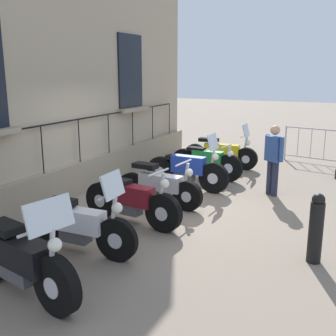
{
  "coord_description": "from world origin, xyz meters",
  "views": [
    {
      "loc": [
        3.56,
        -7.18,
        2.71
      ],
      "look_at": [
        0.15,
        0.0,
        0.8
      ],
      "focal_mm": 43.86,
      "sensor_mm": 36.0,
      "label": 1
    }
  ],
  "objects_px": {
    "pedestrian_standing": "(274,157)",
    "motorcycle_silver": "(159,186)",
    "motorcycle_white": "(79,226)",
    "motorcycle_maroon": "(132,202)",
    "crowd_barrier": "(318,145)",
    "bollard": "(316,228)",
    "motorcycle_yellow": "(221,153)",
    "motorcycle_blue": "(187,170)",
    "motorcycle_green": "(206,162)",
    "motorcycle_black": "(23,261)"
  },
  "relations": [
    {
      "from": "crowd_barrier",
      "to": "pedestrian_standing",
      "type": "height_order",
      "value": "pedestrian_standing"
    },
    {
      "from": "motorcycle_black",
      "to": "motorcycle_silver",
      "type": "bearing_deg",
      "value": 90.71
    },
    {
      "from": "motorcycle_maroon",
      "to": "crowd_barrier",
      "type": "relative_size",
      "value": 1.04
    },
    {
      "from": "bollard",
      "to": "motorcycle_silver",
      "type": "bearing_deg",
      "value": 157.48
    },
    {
      "from": "crowd_barrier",
      "to": "bollard",
      "type": "xyz_separation_m",
      "value": [
        0.67,
        -6.76,
        -0.04
      ]
    },
    {
      "from": "motorcycle_blue",
      "to": "pedestrian_standing",
      "type": "bearing_deg",
      "value": 11.64
    },
    {
      "from": "crowd_barrier",
      "to": "pedestrian_standing",
      "type": "distance_m",
      "value": 3.78
    },
    {
      "from": "motorcycle_white",
      "to": "motorcycle_silver",
      "type": "bearing_deg",
      "value": 88.34
    },
    {
      "from": "crowd_barrier",
      "to": "motorcycle_yellow",
      "type": "bearing_deg",
      "value": -144.86
    },
    {
      "from": "bollard",
      "to": "motorcycle_blue",
      "type": "bearing_deg",
      "value": 139.39
    },
    {
      "from": "motorcycle_white",
      "to": "motorcycle_silver",
      "type": "distance_m",
      "value": 2.52
    },
    {
      "from": "motorcycle_black",
      "to": "motorcycle_white",
      "type": "xyz_separation_m",
      "value": [
        -0.12,
        1.27,
        -0.02
      ]
    },
    {
      "from": "motorcycle_silver",
      "to": "bollard",
      "type": "xyz_separation_m",
      "value": [
        3.15,
        -1.31,
        0.12
      ]
    },
    {
      "from": "bollard",
      "to": "motorcycle_yellow",
      "type": "bearing_deg",
      "value": 121.32
    },
    {
      "from": "motorcycle_white",
      "to": "motorcycle_maroon",
      "type": "xyz_separation_m",
      "value": [
        0.1,
        1.38,
        -0.02
      ]
    },
    {
      "from": "motorcycle_black",
      "to": "motorcycle_yellow",
      "type": "bearing_deg",
      "value": 89.83
    },
    {
      "from": "motorcycle_yellow",
      "to": "motorcycle_blue",
      "type": "bearing_deg",
      "value": -90.27
    },
    {
      "from": "motorcycle_maroon",
      "to": "pedestrian_standing",
      "type": "distance_m",
      "value": 3.47
    },
    {
      "from": "motorcycle_black",
      "to": "crowd_barrier",
      "type": "distance_m",
      "value": 9.55
    },
    {
      "from": "motorcycle_silver",
      "to": "bollard",
      "type": "height_order",
      "value": "bollard"
    },
    {
      "from": "motorcycle_yellow",
      "to": "motorcycle_black",
      "type": "bearing_deg",
      "value": -90.17
    },
    {
      "from": "motorcycle_white",
      "to": "motorcycle_green",
      "type": "xyz_separation_m",
      "value": [
        0.17,
        5.01,
        -0.01
      ]
    },
    {
      "from": "motorcycle_black",
      "to": "motorcycle_white",
      "type": "relative_size",
      "value": 1.01
    },
    {
      "from": "pedestrian_standing",
      "to": "motorcycle_green",
      "type": "bearing_deg",
      "value": 157.27
    },
    {
      "from": "motorcycle_white",
      "to": "motorcycle_blue",
      "type": "xyz_separation_m",
      "value": [
        0.13,
        3.86,
        0.02
      ]
    },
    {
      "from": "motorcycle_white",
      "to": "bollard",
      "type": "relative_size",
      "value": 1.94
    },
    {
      "from": "motorcycle_silver",
      "to": "motorcycle_maroon",
      "type": "bearing_deg",
      "value": -88.5
    },
    {
      "from": "motorcycle_green",
      "to": "motorcycle_yellow",
      "type": "bearing_deg",
      "value": 91.48
    },
    {
      "from": "motorcycle_black",
      "to": "motorcycle_silver",
      "type": "height_order",
      "value": "motorcycle_black"
    },
    {
      "from": "motorcycle_yellow",
      "to": "crowd_barrier",
      "type": "distance_m",
      "value": 2.95
    },
    {
      "from": "motorcycle_green",
      "to": "crowd_barrier",
      "type": "height_order",
      "value": "crowd_barrier"
    },
    {
      "from": "motorcycle_yellow",
      "to": "crowd_barrier",
      "type": "xyz_separation_m",
      "value": [
        2.41,
        1.7,
        0.14
      ]
    },
    {
      "from": "motorcycle_yellow",
      "to": "pedestrian_standing",
      "type": "height_order",
      "value": "pedestrian_standing"
    },
    {
      "from": "pedestrian_standing",
      "to": "motorcycle_blue",
      "type": "bearing_deg",
      "value": -168.36
    },
    {
      "from": "motorcycle_maroon",
      "to": "motorcycle_yellow",
      "type": "bearing_deg",
      "value": 89.54
    },
    {
      "from": "motorcycle_green",
      "to": "bollard",
      "type": "bearing_deg",
      "value": -51.26
    },
    {
      "from": "pedestrian_standing",
      "to": "motorcycle_silver",
      "type": "bearing_deg",
      "value": -138.04
    },
    {
      "from": "motorcycle_silver",
      "to": "pedestrian_standing",
      "type": "bearing_deg",
      "value": 41.96
    },
    {
      "from": "motorcycle_maroon",
      "to": "motorcycle_blue",
      "type": "height_order",
      "value": "motorcycle_blue"
    },
    {
      "from": "motorcycle_silver",
      "to": "motorcycle_green",
      "type": "height_order",
      "value": "motorcycle_silver"
    },
    {
      "from": "pedestrian_standing",
      "to": "motorcycle_yellow",
      "type": "bearing_deg",
      "value": 132.46
    },
    {
      "from": "motorcycle_yellow",
      "to": "motorcycle_silver",
      "type": "bearing_deg",
      "value": -91.05
    },
    {
      "from": "motorcycle_black",
      "to": "motorcycle_maroon",
      "type": "bearing_deg",
      "value": 90.38
    },
    {
      "from": "motorcycle_blue",
      "to": "motorcycle_black",
      "type": "bearing_deg",
      "value": -90.12
    },
    {
      "from": "bollard",
      "to": "motorcycle_black",
      "type": "bearing_deg",
      "value": -141.41
    },
    {
      "from": "motorcycle_maroon",
      "to": "crowd_barrier",
      "type": "bearing_deg",
      "value": 69.62
    },
    {
      "from": "motorcycle_maroon",
      "to": "bollard",
      "type": "relative_size",
      "value": 1.98
    },
    {
      "from": "motorcycle_maroon",
      "to": "motorcycle_yellow",
      "type": "relative_size",
      "value": 0.96
    },
    {
      "from": "motorcycle_maroon",
      "to": "pedestrian_standing",
      "type": "xyz_separation_m",
      "value": [
        1.89,
        2.87,
        0.45
      ]
    },
    {
      "from": "motorcycle_black",
      "to": "bollard",
      "type": "distance_m",
      "value": 3.97
    }
  ]
}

